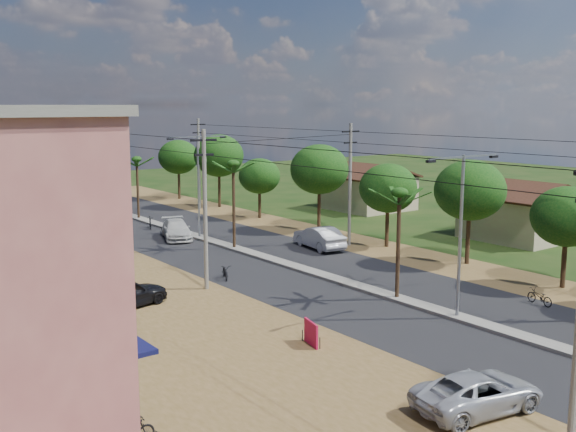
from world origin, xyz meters
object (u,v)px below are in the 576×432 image
(roadside_sign, at_px, (311,334))
(car_white_far, at_px, (176,230))
(car_silver_mid, at_px, (319,238))
(car_parked_dark, at_px, (126,294))
(parked_scooter_row, at_px, (105,411))
(car_parked_silver, at_px, (478,393))
(moto_rider_east, at_px, (539,297))

(roadside_sign, bearing_deg, car_white_far, 90.70)
(car_silver_mid, xyz_separation_m, car_parked_dark, (-17.09, -5.09, -0.06))
(car_white_far, xyz_separation_m, parked_scooter_row, (-16.46, -26.16, -0.22))
(car_white_far, relative_size, car_parked_silver, 1.04)
(car_silver_mid, xyz_separation_m, roadside_sign, (-13.00, -15.03, -0.26))
(moto_rider_east, bearing_deg, car_white_far, -65.99)
(car_silver_mid, distance_m, moto_rider_east, 17.62)
(car_white_far, bearing_deg, roadside_sign, -84.37)
(roadside_sign, bearing_deg, car_parked_silver, -71.01)
(car_silver_mid, relative_size, car_parked_silver, 1.03)
(car_parked_dark, bearing_deg, roadside_sign, -170.48)
(car_parked_silver, bearing_deg, car_silver_mid, -18.38)
(car_parked_dark, bearing_deg, moto_rider_east, -138.75)
(car_parked_silver, relative_size, moto_rider_east, 2.93)
(car_silver_mid, height_order, roadside_sign, car_silver_mid)
(car_silver_mid, relative_size, parked_scooter_row, 0.50)
(car_white_far, relative_size, parked_scooter_row, 0.51)
(roadside_sign, bearing_deg, car_silver_mid, 64.71)
(car_parked_silver, bearing_deg, car_white_far, -0.60)
(car_silver_mid, distance_m, car_parked_dark, 17.83)
(car_white_far, bearing_deg, car_silver_mid, -35.05)
(car_parked_dark, bearing_deg, car_white_far, -48.85)
(car_silver_mid, bearing_deg, moto_rider_east, 99.77)
(roadside_sign, relative_size, parked_scooter_row, 0.13)
(parked_scooter_row, bearing_deg, car_parked_dark, 63.15)
(car_white_far, xyz_separation_m, moto_rider_east, (6.70, -27.09, -0.29))
(car_white_far, distance_m, car_parked_silver, 33.39)
(car_silver_mid, distance_m, car_parked_silver, 26.51)
(car_silver_mid, xyz_separation_m, parked_scooter_row, (-22.96, -16.69, -0.31))
(car_parked_silver, distance_m, roadside_sign, 8.36)
(car_parked_dark, relative_size, moto_rider_east, 2.72)
(roadside_sign, height_order, parked_scooter_row, roadside_sign)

